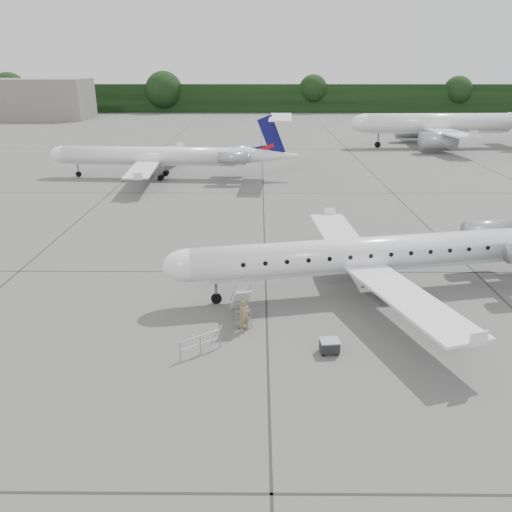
# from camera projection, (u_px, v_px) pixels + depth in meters

# --- Properties ---
(ground) EXTENTS (320.00, 320.00, 0.00)m
(ground) POSITION_uv_depth(u_px,v_px,m) (351.00, 315.00, 28.43)
(ground) COLOR #575755
(ground) RESTS_ON ground
(treeline) EXTENTS (260.00, 4.00, 8.00)m
(treeline) POSITION_uv_depth(u_px,v_px,m) (277.00, 98.00, 148.36)
(treeline) COLOR black
(treeline) RESTS_ON ground
(terminal_building) EXTENTS (40.00, 14.00, 10.00)m
(terminal_building) POSITION_uv_depth(u_px,v_px,m) (11.00, 99.00, 129.77)
(terminal_building) COLOR slate
(terminal_building) RESTS_ON ground
(main_regional_jet) EXTENTS (30.92, 24.80, 7.09)m
(main_regional_jet) POSITION_uv_depth(u_px,v_px,m) (368.00, 238.00, 30.12)
(main_regional_jet) COLOR silver
(main_regional_jet) RESTS_ON ground
(airstair) EXTENTS (1.29, 2.49, 2.22)m
(airstair) POSITION_uv_depth(u_px,v_px,m) (241.00, 301.00, 27.55)
(airstair) COLOR silver
(airstair) RESTS_ON ground
(passenger) EXTENTS (0.80, 0.72, 1.84)m
(passenger) POSITION_uv_depth(u_px,v_px,m) (245.00, 315.00, 26.39)
(passenger) COLOR olive
(passenger) RESTS_ON ground
(safety_railing) EXTENTS (1.84, 1.33, 1.00)m
(safety_railing) POSITION_uv_depth(u_px,v_px,m) (200.00, 345.00, 24.42)
(safety_railing) COLOR #919499
(safety_railing) RESTS_ON ground
(baggage_cart) EXTENTS (0.96, 0.80, 0.78)m
(baggage_cart) POSITION_uv_depth(u_px,v_px,m) (329.00, 346.00, 24.53)
(baggage_cart) COLOR black
(baggage_cart) RESTS_ON ground
(bg_narrowbody) EXTENTS (32.60, 24.20, 11.33)m
(bg_narrowbody) POSITION_uv_depth(u_px,v_px,m) (438.00, 113.00, 84.22)
(bg_narrowbody) COLOR silver
(bg_narrowbody) RESTS_ON ground
(bg_regional_left) EXTENTS (30.56, 22.81, 7.72)m
(bg_regional_left) POSITION_uv_depth(u_px,v_px,m) (153.00, 147.00, 61.52)
(bg_regional_left) COLOR silver
(bg_regional_left) RESTS_ON ground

